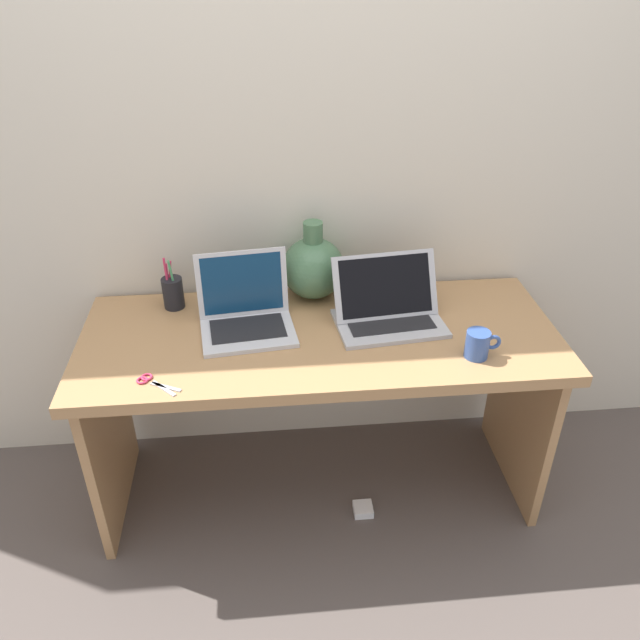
{
  "coord_description": "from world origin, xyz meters",
  "views": [
    {
      "loc": [
        -0.16,
        -1.72,
        1.83
      ],
      "look_at": [
        0.0,
        0.0,
        0.76
      ],
      "focal_mm": 35.26,
      "sensor_mm": 36.0,
      "label": 1
    }
  ],
  "objects_px": {
    "laptop_right": "(388,306)",
    "green_vase": "(313,267)",
    "laptop_left": "(245,309)",
    "scissors": "(152,382)",
    "coffee_mug": "(478,344)",
    "power_brick": "(363,509)",
    "pen_cup": "(173,292)"
  },
  "relations": [
    {
      "from": "laptop_right",
      "to": "green_vase",
      "type": "distance_m",
      "value": 0.31
    },
    {
      "from": "laptop_right",
      "to": "green_vase",
      "type": "bearing_deg",
      "value": 139.42
    },
    {
      "from": "laptop_left",
      "to": "green_vase",
      "type": "relative_size",
      "value": 1.16
    },
    {
      "from": "green_vase",
      "to": "scissors",
      "type": "relative_size",
      "value": 2.08
    },
    {
      "from": "coffee_mug",
      "to": "power_brick",
      "type": "xyz_separation_m",
      "value": [
        -0.32,
        0.03,
        -0.74
      ]
    },
    {
      "from": "green_vase",
      "to": "pen_cup",
      "type": "height_order",
      "value": "green_vase"
    },
    {
      "from": "pen_cup",
      "to": "power_brick",
      "type": "xyz_separation_m",
      "value": [
        0.64,
        -0.36,
        -0.75
      ]
    },
    {
      "from": "green_vase",
      "to": "pen_cup",
      "type": "distance_m",
      "value": 0.5
    },
    {
      "from": "laptop_left",
      "to": "coffee_mug",
      "type": "xyz_separation_m",
      "value": [
        0.71,
        -0.25,
        -0.02
      ]
    },
    {
      "from": "laptop_left",
      "to": "green_vase",
      "type": "height_order",
      "value": "green_vase"
    },
    {
      "from": "laptop_right",
      "to": "green_vase",
      "type": "relative_size",
      "value": 1.33
    },
    {
      "from": "scissors",
      "to": "power_brick",
      "type": "relative_size",
      "value": 1.95
    },
    {
      "from": "coffee_mug",
      "to": "pen_cup",
      "type": "xyz_separation_m",
      "value": [
        -0.96,
        0.39,
        0.01
      ]
    },
    {
      "from": "laptop_right",
      "to": "pen_cup",
      "type": "distance_m",
      "value": 0.74
    },
    {
      "from": "laptop_right",
      "to": "power_brick",
      "type": "bearing_deg",
      "value": -113.42
    },
    {
      "from": "pen_cup",
      "to": "scissors",
      "type": "height_order",
      "value": "pen_cup"
    },
    {
      "from": "coffee_mug",
      "to": "green_vase",
      "type": "bearing_deg",
      "value": 137.5
    },
    {
      "from": "pen_cup",
      "to": "green_vase",
      "type": "bearing_deg",
      "value": 4.26
    },
    {
      "from": "green_vase",
      "to": "coffee_mug",
      "type": "relative_size",
      "value": 2.54
    },
    {
      "from": "laptop_right",
      "to": "pen_cup",
      "type": "relative_size",
      "value": 1.98
    },
    {
      "from": "laptop_left",
      "to": "coffee_mug",
      "type": "relative_size",
      "value": 2.94
    },
    {
      "from": "laptop_right",
      "to": "power_brick",
      "type": "relative_size",
      "value": 5.38
    },
    {
      "from": "green_vase",
      "to": "scissors",
      "type": "height_order",
      "value": "green_vase"
    },
    {
      "from": "pen_cup",
      "to": "power_brick",
      "type": "bearing_deg",
      "value": -29.52
    },
    {
      "from": "power_brick",
      "to": "coffee_mug",
      "type": "bearing_deg",
      "value": -5.94
    },
    {
      "from": "laptop_right",
      "to": "power_brick",
      "type": "distance_m",
      "value": 0.78
    },
    {
      "from": "coffee_mug",
      "to": "power_brick",
      "type": "relative_size",
      "value": 1.59
    },
    {
      "from": "pen_cup",
      "to": "coffee_mug",
      "type": "bearing_deg",
      "value": -22.31
    },
    {
      "from": "laptop_left",
      "to": "power_brick",
      "type": "height_order",
      "value": "laptop_left"
    },
    {
      "from": "coffee_mug",
      "to": "power_brick",
      "type": "height_order",
      "value": "coffee_mug"
    },
    {
      "from": "laptop_left",
      "to": "coffee_mug",
      "type": "distance_m",
      "value": 0.75
    },
    {
      "from": "laptop_left",
      "to": "laptop_right",
      "type": "relative_size",
      "value": 0.87
    }
  ]
}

